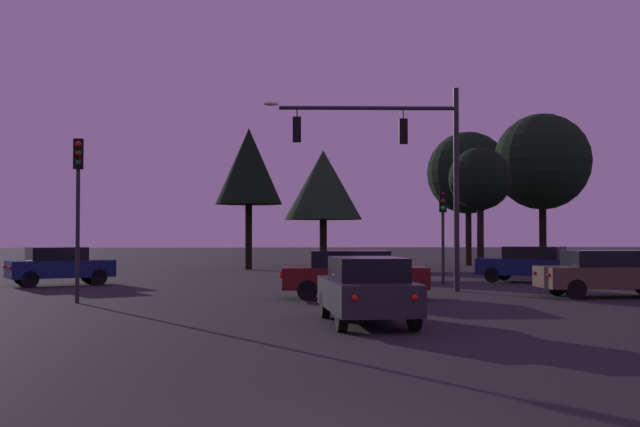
# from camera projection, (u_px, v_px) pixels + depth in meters

# --- Properties ---
(ground_plane) EXTENTS (168.00, 168.00, 0.00)m
(ground_plane) POSITION_uv_depth(u_px,v_px,m) (280.00, 283.00, 31.84)
(ground_plane) COLOR black
(ground_plane) RESTS_ON ground
(traffic_signal_mast_arm) EXTENTS (7.03, 0.62, 7.29)m
(traffic_signal_mast_arm) POSITION_uv_depth(u_px,v_px,m) (401.00, 153.00, 27.17)
(traffic_signal_mast_arm) COLOR #232326
(traffic_signal_mast_arm) RESTS_ON ground
(traffic_light_corner_left) EXTENTS (0.34, 0.38, 3.83)m
(traffic_light_corner_left) POSITION_uv_depth(u_px,v_px,m) (443.00, 217.00, 30.69)
(traffic_light_corner_left) COLOR #232326
(traffic_light_corner_left) RESTS_ON ground
(traffic_light_corner_right) EXTENTS (0.35, 0.38, 4.88)m
(traffic_light_corner_right) POSITION_uv_depth(u_px,v_px,m) (78.00, 187.00, 22.55)
(traffic_light_corner_right) COLOR #232326
(traffic_light_corner_right) RESTS_ON ground
(car_nearside_lane) EXTENTS (1.96, 4.18, 1.52)m
(car_nearside_lane) POSITION_uv_depth(u_px,v_px,m) (367.00, 289.00, 17.26)
(car_nearside_lane) COLOR #232328
(car_nearside_lane) RESTS_ON ground
(car_crossing_left) EXTENTS (4.68, 1.80, 1.52)m
(car_crossing_left) POSITION_uv_depth(u_px,v_px,m) (353.00, 273.00, 24.04)
(car_crossing_left) COLOR #4C0F0F
(car_crossing_left) RESTS_ON ground
(car_crossing_right) EXTENTS (4.69, 1.79, 1.52)m
(car_crossing_right) POSITION_uv_depth(u_px,v_px,m) (610.00, 273.00, 24.55)
(car_crossing_right) COLOR #473828
(car_crossing_right) RESTS_ON ground
(car_far_lane) EXTENTS (4.59, 3.97, 1.52)m
(car_far_lane) POSITION_uv_depth(u_px,v_px,m) (532.00, 264.00, 32.06)
(car_far_lane) COLOR #0F1947
(car_far_lane) RESTS_ON ground
(car_parked_lot) EXTENTS (4.32, 3.38, 1.52)m
(car_parked_lot) POSITION_uv_depth(u_px,v_px,m) (60.00, 265.00, 30.30)
(car_parked_lot) COLOR #0F1947
(car_parked_lot) RESTS_ON ground
(tree_behind_sign) EXTENTS (4.97, 4.97, 7.43)m
(tree_behind_sign) POSITION_uv_depth(u_px,v_px,m) (323.00, 185.00, 48.49)
(tree_behind_sign) COLOR black
(tree_behind_sign) RESTS_ON ground
(tree_left_far) EXTENTS (3.87, 3.87, 8.21)m
(tree_left_far) POSITION_uv_depth(u_px,v_px,m) (249.00, 167.00, 44.01)
(tree_left_far) COLOR black
(tree_left_far) RESTS_ON ground
(tree_center_horizon) EXTENTS (3.30, 3.30, 6.61)m
(tree_center_horizon) POSITION_uv_depth(u_px,v_px,m) (480.00, 179.00, 39.88)
(tree_center_horizon) COLOR black
(tree_center_horizon) RESTS_ON ground
(tree_right_cluster) EXTENTS (5.39, 5.39, 8.75)m
(tree_right_cluster) POSITION_uv_depth(u_px,v_px,m) (468.00, 173.00, 49.68)
(tree_right_cluster) COLOR black
(tree_right_cluster) RESTS_ON ground
(tree_lot_edge) EXTENTS (5.73, 5.73, 9.23)m
(tree_lot_edge) POSITION_uv_depth(u_px,v_px,m) (542.00, 162.00, 45.20)
(tree_lot_edge) COLOR black
(tree_lot_edge) RESTS_ON ground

